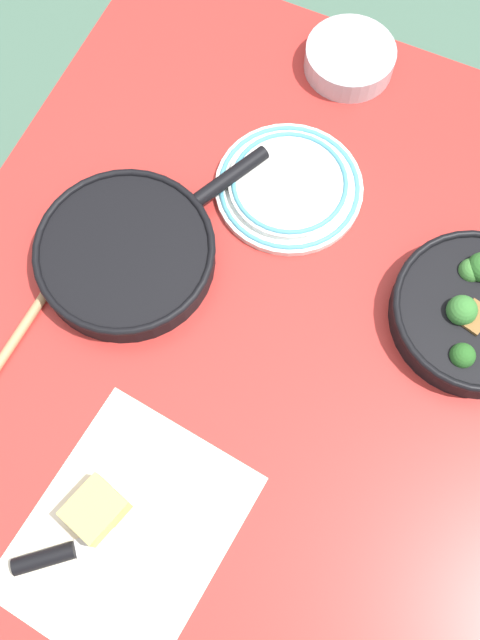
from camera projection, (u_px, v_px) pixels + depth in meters
The scene contains 10 objects.
ground_plane at pixel (240, 423), 1.79m from camera, with size 14.00×14.00×0.00m, color #476B56.
dining_table_red at pixel (240, 340), 1.17m from camera, with size 1.24×0.97×0.73m.
skillet_broccoli at pixel (480, 313), 1.08m from camera, with size 0.28×0.35×0.07m.
skillet_eggs at pixel (127, 252), 1.12m from camera, with size 0.41×0.29×0.05m.
wooden_spoon at pixel (40, 302), 1.11m from camera, with size 0.35×0.05×0.02m.
parchment_sheet at pixel (127, 533), 1.00m from camera, with size 0.36×0.30×0.00m.
grater_knife at pixel (77, 549), 0.98m from camera, with size 0.18×0.21×0.02m.
cheese_block at pixel (96, 510), 0.98m from camera, with size 0.09×0.08×0.05m.
dinner_plate_stack at pixel (289, 186), 1.18m from camera, with size 0.25×0.25×0.03m.
prep_bowl_steel at pixel (350, 59), 1.25m from camera, with size 0.16×0.16×0.04m.
Camera 1 is at (0.34, 0.16, 1.77)m, focal length 40.00 mm.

